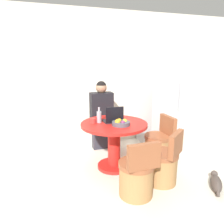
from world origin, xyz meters
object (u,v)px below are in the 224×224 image
chair_near_right_corner (163,165)px  laptop (113,119)px  bottle (99,117)px  dining_table (114,138)px  cat (216,183)px  person_seated (101,114)px  fruit_bowl (121,123)px  refrigerator (159,100)px  chair_near_camera (137,177)px  chair_right_side (158,145)px

chair_near_right_corner → laptop: bearing=-91.8°
bottle → dining_table: bearing=-25.4°
laptop → cat: (1.09, -1.05, -0.71)m
person_seated → fruit_bowl: 0.88m
refrigerator → person_seated: size_ratio=1.37×
laptop → chair_near_camera: bearing=91.5°
chair_near_right_corner → cat: 0.73m
fruit_bowl → bottle: bearing=137.4°
chair_near_camera → chair_right_side: (0.78, 0.81, 0.00)m
chair_right_side → cat: chair_right_side is taller
person_seated → fruit_bowl: size_ratio=4.90×
chair_near_right_corner → dining_table: bearing=-90.0°
person_seated → cat: size_ratio=3.06×
chair_right_side → cat: 1.07m
refrigerator → chair_near_right_corner: size_ratio=2.36×
chair_near_camera → chair_right_side: size_ratio=1.00×
chair_near_right_corner → chair_near_camera: 0.50m
dining_table → chair_near_right_corner: (0.49, -0.63, -0.23)m
refrigerator → fruit_bowl: (-1.16, -0.88, -0.13)m
chair_near_camera → bottle: size_ratio=3.17×
laptop → bottle: (-0.21, 0.06, 0.04)m
laptop → bottle: 0.22m
fruit_bowl → cat: bearing=-39.7°
laptop → fruit_bowl: (0.06, -0.19, -0.02)m
dining_table → cat: (1.09, -1.00, -0.41)m
laptop → bottle: bearing=-15.1°
chair_near_right_corner → bottle: 1.16m
chair_near_right_corner → person_seated: person_seated is taller
laptop → person_seated: bearing=-89.9°
bottle → cat: bearing=-40.3°
refrigerator → dining_table: bearing=-148.7°
refrigerator → chair_near_camera: bearing=-127.8°
laptop → fruit_bowl: bearing=106.7°
dining_table → laptop: laptop is taller
chair_near_right_corner → person_seated: bearing=-108.0°
chair_near_camera → cat: size_ratio=1.78×
refrigerator → laptop: size_ratio=6.39×
fruit_bowl → person_seated: bearing=93.7°
person_seated → bottle: (-0.21, -0.63, 0.12)m
chair_right_side → dining_table: bearing=-90.0°
person_seated → refrigerator: bearing=-179.7°
dining_table → person_seated: size_ratio=0.78×
bottle → cat: 1.86m
fruit_bowl → laptop: bearing=106.7°
bottle → cat: (1.30, -1.10, -0.75)m
person_seated → laptop: person_seated is taller
chair_near_camera → bottle: bottle is taller
chair_right_side → fruit_bowl: 0.92m
laptop → cat: 1.67m
chair_near_right_corner → laptop: (-0.49, 0.68, 0.53)m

